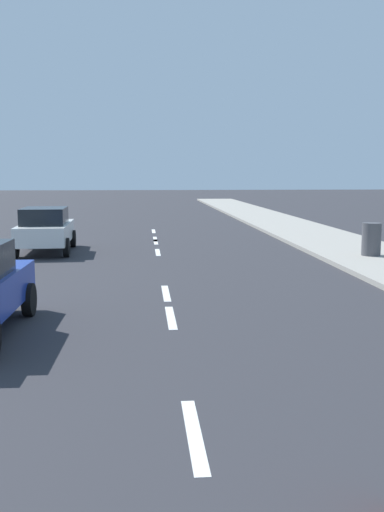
% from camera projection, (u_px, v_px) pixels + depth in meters
% --- Properties ---
extents(ground_plane, '(160.00, 160.00, 0.00)m').
position_uv_depth(ground_plane, '(159.00, 260.00, 18.50)').
color(ground_plane, '#2D2D33').
extents(sidewalk_strip, '(3.60, 80.00, 0.14)m').
position_uv_depth(sidewalk_strip, '(350.00, 248.00, 21.05)').
color(sidewalk_strip, '#9E998E').
rests_on(sidewalk_strip, ground).
extents(lane_stripe_2, '(0.16, 1.80, 0.01)m').
position_uv_depth(lane_stripe_2, '(194.00, 434.00, 6.18)').
color(lane_stripe_2, white).
rests_on(lane_stripe_2, ground).
extents(lane_stripe_3, '(0.16, 1.80, 0.01)m').
position_uv_depth(lane_stripe_3, '(171.00, 317.00, 11.17)').
color(lane_stripe_3, white).
rests_on(lane_stripe_3, ground).
extents(lane_stripe_4, '(0.16, 1.80, 0.01)m').
position_uv_depth(lane_stripe_4, '(166.00, 293.00, 13.44)').
color(lane_stripe_4, white).
rests_on(lane_stripe_4, ground).
extents(lane_stripe_5, '(0.16, 1.80, 0.01)m').
position_uv_depth(lane_stripe_5, '(158.00, 252.00, 20.41)').
color(lane_stripe_5, white).
rests_on(lane_stripe_5, ground).
extents(lane_stripe_6, '(0.16, 1.80, 0.01)m').
position_uv_depth(lane_stripe_6, '(156.00, 242.00, 23.52)').
color(lane_stripe_6, white).
rests_on(lane_stripe_6, ground).
extents(lane_stripe_7, '(0.16, 1.80, 0.01)m').
position_uv_depth(lane_stripe_7, '(155.00, 239.00, 24.53)').
color(lane_stripe_7, white).
rests_on(lane_stripe_7, ground).
extents(lane_stripe_8, '(0.16, 1.80, 0.01)m').
position_uv_depth(lane_stripe_8, '(154.00, 231.00, 27.86)').
color(lane_stripe_8, white).
rests_on(lane_stripe_8, ground).
extents(parked_car_white, '(1.94, 3.97, 1.57)m').
position_uv_depth(parked_car_white, '(45.00, 229.00, 20.31)').
color(parked_car_white, white).
rests_on(parked_car_white, ground).
extents(trash_bin_far, '(0.60, 0.60, 1.04)m').
position_uv_depth(trash_bin_far, '(371.00, 239.00, 18.58)').
color(trash_bin_far, '#47474C').
rests_on(trash_bin_far, sidewalk_strip).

